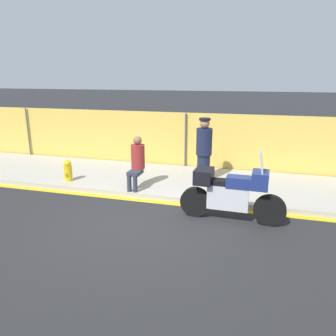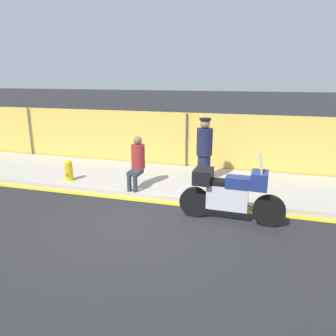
# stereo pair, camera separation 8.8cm
# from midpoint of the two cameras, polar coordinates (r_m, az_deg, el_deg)

# --- Properties ---
(ground_plane) EXTENTS (120.00, 120.00, 0.00)m
(ground_plane) POSITION_cam_midpoint_polar(r_m,az_deg,el_deg) (6.73, -4.86, -9.89)
(ground_plane) COLOR #262628
(sidewalk) EXTENTS (42.94, 2.82, 0.13)m
(sidewalk) POSITION_cam_midpoint_polar(r_m,az_deg,el_deg) (9.18, 1.39, -2.26)
(sidewalk) COLOR #ADA89E
(sidewalk) RESTS_ON ground_plane
(curb_paint_stripe) EXTENTS (42.94, 0.18, 0.01)m
(curb_paint_stripe) POSITION_cam_midpoint_polar(r_m,az_deg,el_deg) (7.85, -1.45, -5.96)
(curb_paint_stripe) COLOR gold
(curb_paint_stripe) RESTS_ON ground_plane
(storefront_fence) EXTENTS (40.79, 0.17, 1.81)m
(storefront_fence) POSITION_cam_midpoint_polar(r_m,az_deg,el_deg) (10.38, 3.56, 4.62)
(storefront_fence) COLOR gold
(storefront_fence) RESTS_ON ground_plane
(motorcycle) EXTENTS (2.16, 0.54, 1.52)m
(motorcycle) POSITION_cam_midpoint_polar(r_m,az_deg,el_deg) (6.81, 11.15, -4.18)
(motorcycle) COLOR black
(motorcycle) RESTS_ON ground_plane
(officer_standing) EXTENTS (0.43, 0.43, 1.71)m
(officer_standing) POSITION_cam_midpoint_polar(r_m,az_deg,el_deg) (8.88, 6.63, 3.24)
(officer_standing) COLOR #191E38
(officer_standing) RESTS_ON sidewalk
(person_seated_on_curb) EXTENTS (0.35, 0.67, 1.32)m
(person_seated_on_curb) POSITION_cam_midpoint_polar(r_m,az_deg,el_deg) (8.32, -5.10, 1.48)
(person_seated_on_curb) COLOR #2D3342
(person_seated_on_curb) RESTS_ON sidewalk
(fire_hydrant) EXTENTS (0.22, 0.27, 0.58)m
(fire_hydrant) POSITION_cam_midpoint_polar(r_m,az_deg,el_deg) (9.33, -16.66, -0.39)
(fire_hydrant) COLOR gold
(fire_hydrant) RESTS_ON sidewalk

